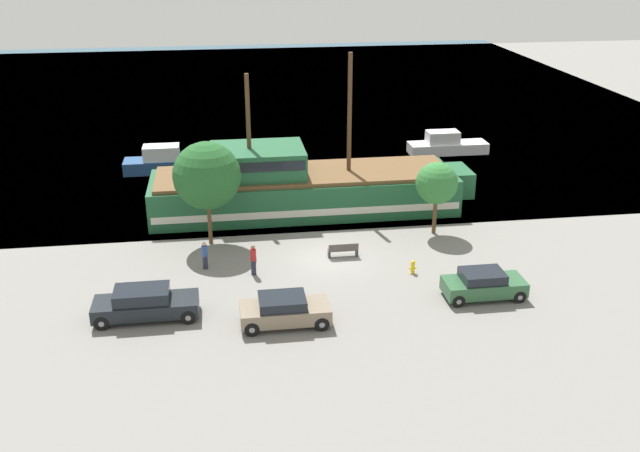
% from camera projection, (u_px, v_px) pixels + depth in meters
% --- Properties ---
extents(ground_plane, '(160.00, 160.00, 0.00)m').
position_uv_depth(ground_plane, '(329.00, 258.00, 40.64)').
color(ground_plane, gray).
extents(water_surface, '(80.00, 80.00, 0.00)m').
position_uv_depth(water_surface, '(270.00, 96.00, 80.88)').
color(water_surface, '#33566B').
rests_on(water_surface, ground).
extents(pirate_ship, '(21.28, 5.57, 10.34)m').
position_uv_depth(pirate_ship, '(300.00, 187.00, 47.03)').
color(pirate_ship, '#1E5633').
rests_on(pirate_ship, water_surface).
extents(moored_boat_dockside, '(6.84, 2.07, 2.07)m').
position_uv_depth(moored_boat_dockside, '(167.00, 162.00, 55.14)').
color(moored_boat_dockside, navy).
rests_on(moored_boat_dockside, water_surface).
extents(moored_boat_outer, '(6.59, 1.98, 1.90)m').
position_uv_depth(moored_boat_outer, '(446.00, 145.00, 59.73)').
color(moored_boat_outer, silver).
rests_on(moored_boat_outer, water_surface).
extents(parked_car_curb_front, '(4.09, 1.86, 1.47)m').
position_uv_depth(parked_car_curb_front, '(483.00, 284.00, 36.05)').
color(parked_car_curb_front, '#2D5B38').
rests_on(parked_car_curb_front, ground_plane).
extents(parked_car_curb_mid, '(4.98, 1.93, 1.57)m').
position_uv_depth(parked_car_curb_mid, '(145.00, 304.00, 34.08)').
color(parked_car_curb_mid, black).
rests_on(parked_car_curb_mid, ground_plane).
extents(parked_car_curb_rear, '(4.24, 1.96, 1.46)m').
position_uv_depth(parked_car_curb_rear, '(284.00, 310.00, 33.57)').
color(parked_car_curb_rear, '#7F705B').
rests_on(parked_car_curb_rear, ground_plane).
extents(fire_hydrant, '(0.42, 0.25, 0.76)m').
position_uv_depth(fire_hydrant, '(413.00, 266.00, 38.73)').
color(fire_hydrant, yellow).
rests_on(fire_hydrant, ground_plane).
extents(bench_promenade_east, '(1.72, 0.45, 0.85)m').
position_uv_depth(bench_promenade_east, '(343.00, 250.00, 40.66)').
color(bench_promenade_east, '#4C4742').
rests_on(bench_promenade_east, ground_plane).
extents(pedestrian_walking_near, '(0.32, 0.32, 1.75)m').
position_uv_depth(pedestrian_walking_near, '(253.00, 260.00, 38.40)').
color(pedestrian_walking_near, '#232838').
rests_on(pedestrian_walking_near, ground_plane).
extents(pedestrian_walking_far, '(0.32, 0.32, 1.58)m').
position_uv_depth(pedestrian_walking_far, '(205.00, 255.00, 39.11)').
color(pedestrian_walking_far, '#232838').
rests_on(pedestrian_walking_far, ground_plane).
extents(tree_row_east, '(3.95, 3.95, 6.23)m').
position_uv_depth(tree_row_east, '(207.00, 176.00, 41.01)').
color(tree_row_east, brown).
rests_on(tree_row_east, ground_plane).
extents(tree_row_mideast, '(2.55, 2.55, 4.53)m').
position_uv_depth(tree_row_mideast, '(437.00, 183.00, 42.81)').
color(tree_row_mideast, brown).
rests_on(tree_row_mideast, ground_plane).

